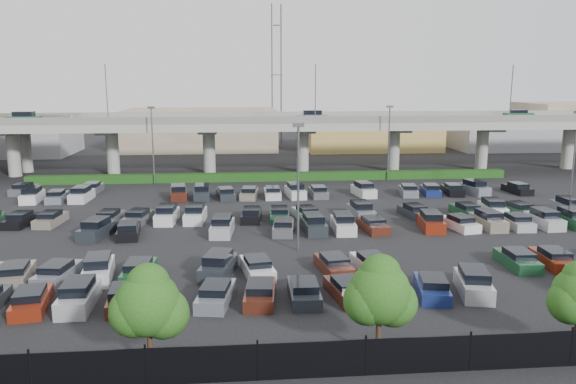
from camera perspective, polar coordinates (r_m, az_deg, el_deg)
The scene contains 9 objects.
ground at distance 53.51m, azimuth 0.11°, elevation -3.43°, with size 280.00×280.00×0.00m, color black.
overpass at distance 83.93m, azimuth -2.06°, elevation 6.69°, with size 150.00×13.00×15.80m.
hedge at distance 77.80m, azimuth -1.57°, elevation 1.57°, with size 66.00×1.60×1.10m, color #143810.
fence at distance 27.11m, azimuth 5.61°, elevation -16.48°, with size 70.00×0.10×2.00m.
tree_row at distance 27.49m, azimuth 6.72°, elevation -10.12°, with size 65.07×3.66×5.94m.
parked_cars at distance 50.09m, azimuth 0.45°, elevation -3.72°, with size 63.14×41.62×1.67m.
light_poles at distance 54.07m, azimuth -4.45°, elevation 3.43°, with size 66.90×48.38×10.30m.
distant_buildings at distance 115.09m, azimuth 3.46°, elevation 6.26°, with size 138.00×24.00×9.00m.
comm_tower at distance 125.90m, azimuth -1.17°, elevation 12.10°, with size 2.40×2.40×30.00m.
Camera 1 is at (-4.72, -51.58, 13.44)m, focal length 35.00 mm.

